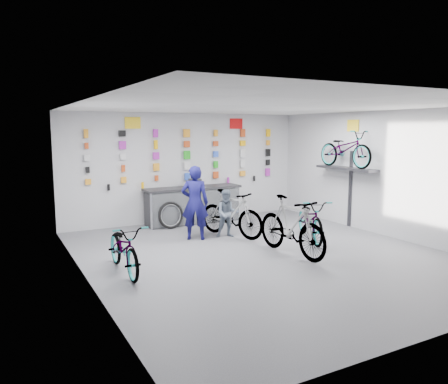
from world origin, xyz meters
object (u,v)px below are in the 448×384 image
bike_left (124,248)px  customer (227,214)px  bike_service (231,213)px  clerk (195,203)px  bike_right (311,219)px  bike_center (291,226)px  counter (193,205)px

bike_left → customer: (2.88, 1.43, 0.11)m
bike_service → customer: customer is taller
clerk → bike_right: bearing=178.4°
bike_right → customer: size_ratio=1.63×
bike_center → bike_right: 1.39m
bike_left → bike_service: size_ratio=0.93×
bike_center → bike_right: (1.14, 0.78, -0.11)m
clerk → customer: clerk is taller
clerk → customer: 0.84m
bike_center → customer: (-0.43, 1.93, -0.03)m
clerk → customer: bearing=-164.7°
counter → bike_right: 3.42m
bike_right → bike_left: bearing=-153.1°
bike_left → bike_right: bike_right is taller
bike_center → clerk: (-1.20, 2.10, 0.26)m
customer → bike_right: bearing=-15.9°
counter → clerk: size_ratio=1.56×
counter → clerk: clerk is taller
counter → clerk: bearing=-112.9°
counter → customer: 1.86m
counter → bike_center: bike_center is taller
bike_center → clerk: clerk is taller
counter → bike_left: (-2.83, -3.29, -0.03)m
bike_center → customer: 1.98m
bike_service → clerk: (-0.88, 0.15, 0.31)m
bike_center → customer: bearing=98.8°
bike_service → clerk: size_ratio=1.08×
customer → counter: bearing=111.9°
bike_left → customer: customer is taller
counter → clerk: (-0.71, -1.69, 0.38)m
counter → bike_center: (0.49, -3.78, 0.12)m
counter → bike_center: size_ratio=1.34×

